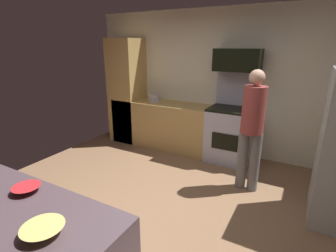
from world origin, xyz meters
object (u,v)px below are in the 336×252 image
oven_range (231,132)px  stock_pot (154,98)px  microwave (238,60)px  mixing_bowl_large (27,189)px  mixing_bowl_small (43,231)px  person_cook (252,126)px

oven_range → stock_pot: 1.64m
oven_range → microwave: microwave is taller
microwave → mixing_bowl_large: microwave is taller
mixing_bowl_large → oven_range: bearing=77.8°
mixing_bowl_large → stock_pot: (-0.87, 3.25, 0.05)m
oven_range → mixing_bowl_small: size_ratio=6.15×
person_cook → mixing_bowl_small: 2.73m
mixing_bowl_large → mixing_bowl_small: bearing=-24.6°
oven_range → mixing_bowl_large: size_ratio=7.40×
mixing_bowl_small → stock_pot: (-1.40, 3.49, 0.04)m
microwave → mixing_bowl_small: size_ratio=2.92×
microwave → mixing_bowl_small: 3.67m
mixing_bowl_large → stock_pot: size_ratio=0.89×
oven_range → stock_pot: size_ratio=6.61×
mixing_bowl_large → mixing_bowl_small: (0.53, -0.24, 0.01)m
person_cook → mixing_bowl_large: person_cook is taller
microwave → mixing_bowl_large: bearing=-101.9°
mixing_bowl_small → person_cook: bearing=75.8°
person_cook → mixing_bowl_large: size_ratio=8.01×
mixing_bowl_large → stock_pot: bearing=105.0°
person_cook → stock_pot: (-2.06, 0.84, 0.03)m
microwave → mixing_bowl_large: (-0.70, -3.33, -0.82)m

